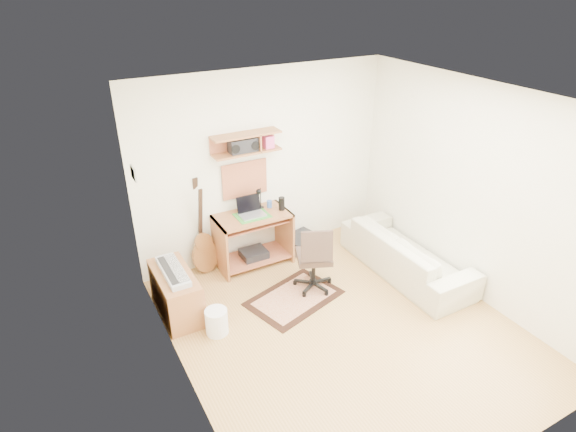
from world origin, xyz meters
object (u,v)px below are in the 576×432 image
desk (253,239)px  task_chair (314,256)px  printer (301,243)px  cabinet (176,293)px  sofa (407,247)px

desk → task_chair: size_ratio=1.07×
task_chair → printer: bearing=92.0°
task_chair → cabinet: task_chair is taller
printer → sofa: sofa is taller
task_chair → cabinet: size_ratio=1.04×
desk → printer: size_ratio=2.04×
cabinet → task_chair: bearing=-12.0°
cabinet → printer: bearing=15.7°
desk → task_chair: (0.42, -0.90, 0.09)m
desk → task_chair: task_chair is taller
task_chair → printer: task_chair is taller
desk → task_chair: bearing=-64.9°
desk → sofa: bearing=-34.7°
desk → printer: desk is taller
desk → cabinet: desk is taller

